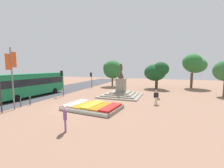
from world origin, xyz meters
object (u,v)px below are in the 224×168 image
at_px(banner_pole, 12,75).
at_px(city_bus, 30,84).
at_px(traffic_light_far_corner, 91,77).
at_px(statue_monument, 121,91).
at_px(pedestrian_near_planter, 65,117).
at_px(pedestrian_with_handbag, 156,97).
at_px(kerb_bollard_mid_b, 30,100).
at_px(flower_planter, 93,107).
at_px(kerb_bollard_mid_a, 21,102).
at_px(traffic_light_mid_block, 62,79).

bearing_deg(banner_pole, city_bus, 125.15).
xyz_separation_m(banner_pole, city_bus, (-3.91, 5.56, -1.59)).
height_order(traffic_light_far_corner, banner_pole, banner_pole).
xyz_separation_m(statue_monument, pedestrian_near_planter, (-0.01, -13.27, 0.30)).
distance_m(traffic_light_far_corner, banner_pole, 16.61).
xyz_separation_m(pedestrian_with_handbag, pedestrian_near_planter, (-5.29, -9.72, 0.11)).
distance_m(pedestrian_with_handbag, kerb_bollard_mid_b, 14.57).
xyz_separation_m(flower_planter, traffic_light_far_corner, (-7.31, 13.77, 2.03)).
relative_size(statue_monument, traffic_light_far_corner, 1.82).
relative_size(statue_monument, kerb_bollard_mid_a, 5.67).
bearing_deg(banner_pole, traffic_light_mid_block, 88.99).
bearing_deg(pedestrian_with_handbag, flower_planter, -144.92).
distance_m(flower_planter, pedestrian_near_planter, 5.59).
bearing_deg(statue_monument, pedestrian_with_handbag, -33.85).
bearing_deg(pedestrian_with_handbag, traffic_light_far_corner, 144.48).
relative_size(flower_planter, pedestrian_with_handbag, 3.61).
bearing_deg(banner_pole, kerb_bollard_mid_a, 107.45).
bearing_deg(banner_pole, pedestrian_with_handbag, 27.42).
height_order(statue_monument, traffic_light_far_corner, statue_monument).
bearing_deg(pedestrian_with_handbag, traffic_light_mid_block, 177.81).
bearing_deg(kerb_bollard_mid_b, pedestrian_with_handbag, 20.15).
bearing_deg(kerb_bollard_mid_a, traffic_light_mid_block, 86.17).
distance_m(traffic_light_mid_block, pedestrian_near_planter, 13.17).
height_order(traffic_light_mid_block, traffic_light_far_corner, traffic_light_mid_block).
relative_size(banner_pole, city_bus, 0.58).
xyz_separation_m(flower_planter, pedestrian_near_planter, (0.74, -5.48, 0.80)).
bearing_deg(pedestrian_with_handbag, kerb_bollard_mid_b, -159.85).
xyz_separation_m(flower_planter, traffic_light_mid_block, (-7.38, 4.75, 2.38)).
bearing_deg(pedestrian_with_handbag, pedestrian_near_planter, -118.57).
bearing_deg(traffic_light_mid_block, kerb_bollard_mid_b, -92.65).
relative_size(traffic_light_mid_block, kerb_bollard_mid_b, 3.77).
relative_size(pedestrian_with_handbag, kerb_bollard_mid_a, 1.61).
xyz_separation_m(traffic_light_mid_block, kerb_bollard_mid_b, (-0.26, -5.53, -2.09)).
relative_size(pedestrian_with_handbag, kerb_bollard_mid_b, 1.64).
distance_m(traffic_light_far_corner, kerb_bollard_mid_a, 15.69).
relative_size(flower_planter, kerb_bollard_mid_b, 5.91).
bearing_deg(kerb_bollard_mid_b, traffic_light_mid_block, 87.35).
xyz_separation_m(city_bus, kerb_bollard_mid_a, (3.61, -4.58, -1.40)).
bearing_deg(kerb_bollard_mid_a, kerb_bollard_mid_b, 79.92).
distance_m(statue_monument, pedestrian_near_planter, 13.27).
bearing_deg(city_bus, statue_monument, 22.39).
height_order(banner_pole, pedestrian_with_handbag, banner_pole).
bearing_deg(pedestrian_near_planter, kerb_bollard_mid_b, 150.70).
height_order(kerb_bollard_mid_a, kerb_bollard_mid_b, kerb_bollard_mid_a).
height_order(flower_planter, pedestrian_near_planter, pedestrian_near_planter).
xyz_separation_m(traffic_light_far_corner, kerb_bollard_mid_a, (-0.51, -15.58, -1.73)).
relative_size(flower_planter, banner_pole, 0.95).
distance_m(flower_planter, traffic_light_far_corner, 15.72).
bearing_deg(traffic_light_far_corner, kerb_bollard_mid_a, -91.87).
relative_size(pedestrian_near_planter, kerb_bollard_mid_a, 1.73).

